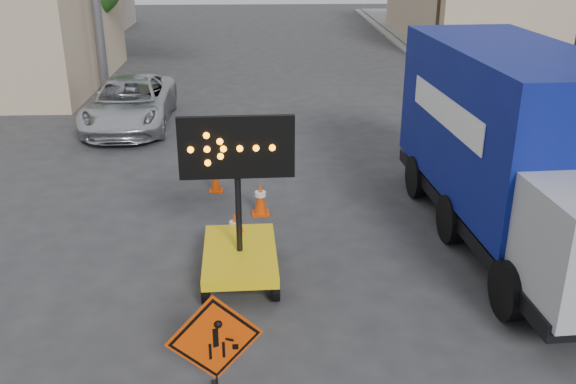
{
  "coord_description": "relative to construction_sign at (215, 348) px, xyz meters",
  "views": [
    {
      "loc": [
        -0.43,
        -6.82,
        5.95
      ],
      "look_at": [
        0.01,
        3.72,
        1.62
      ],
      "focal_mm": 40.0,
      "sensor_mm": 36.0,
      "label": 1
    }
  ],
  "objects": [
    {
      "name": "cone_b",
      "position": [
        0.07,
        4.79,
        -0.55
      ],
      "size": [
        0.46,
        0.46,
        0.69
      ],
      "rotation": [
        0.0,
        0.0,
        -0.4
      ],
      "color": "#D63C04",
      "rests_on": "ground"
    },
    {
      "name": "cone_a",
      "position": [
        0.25,
        4.1,
        -0.55
      ],
      "size": [
        0.47,
        0.47,
        0.7
      ],
      "rotation": [
        0.0,
        0.0,
        -0.4
      ],
      "color": "#D63C04",
      "rests_on": "ground"
    },
    {
      "name": "cone_d",
      "position": [
        -0.49,
        7.63,
        -0.58
      ],
      "size": [
        0.33,
        0.33,
        0.64
      ],
      "rotation": [
        0.0,
        0.0,
        0.01
      ],
      "color": "#D63C04",
      "rests_on": "ground"
    },
    {
      "name": "cone_c",
      "position": [
        0.6,
        6.23,
        -0.52
      ],
      "size": [
        0.41,
        0.41,
        0.76
      ],
      "rotation": [
        0.0,
        0.0,
        0.05
      ],
      "color": "#D63C04",
      "rests_on": "ground"
    },
    {
      "name": "pickup_truck",
      "position": [
        -3.58,
        13.4,
        -0.13
      ],
      "size": [
        2.68,
        5.58,
        1.53
      ],
      "primitive_type": "imported",
      "rotation": [
        0.0,
        0.0,
        0.03
      ],
      "color": "silver",
      "rests_on": "ground"
    },
    {
      "name": "arrow_board",
      "position": [
        0.22,
        3.35,
        -0.21
      ],
      "size": [
        1.96,
        2.22,
        3.1
      ],
      "rotation": [
        0.0,
        0.0,
        0.03
      ],
      "color": "yellow",
      "rests_on": "ground"
    },
    {
      "name": "sidewalk_right",
      "position": [
        10.59,
        14.85,
        -0.82
      ],
      "size": [
        4.0,
        60.0,
        0.15
      ],
      "primitive_type": "cube",
      "color": "gray",
      "rests_on": "ground"
    },
    {
      "name": "curb_right",
      "position": [
        8.29,
        14.85,
        -0.84
      ],
      "size": [
        0.4,
        60.0,
        0.12
      ],
      "primitive_type": "cube",
      "color": "gray",
      "rests_on": "ground"
    },
    {
      "name": "construction_sign",
      "position": [
        0.0,
        0.0,
        0.0
      ],
      "size": [
        1.26,
        0.9,
        1.7
      ],
      "rotation": [
        0.0,
        0.0,
        0.2
      ],
      "color": "black",
      "rests_on": "ground"
    },
    {
      "name": "box_truck",
      "position": [
        5.62,
        4.75,
        0.85
      ],
      "size": [
        2.97,
        8.22,
        3.85
      ],
      "rotation": [
        0.0,
        0.0,
        0.06
      ],
      "color": "black",
      "rests_on": "ground"
    },
    {
      "name": "cone_e",
      "position": [
        -0.6,
        10.84,
        -0.51
      ],
      "size": [
        0.48,
        0.48,
        0.77
      ],
      "rotation": [
        0.0,
        0.0,
        -0.26
      ],
      "color": "#D63C04",
      "rests_on": "ground"
    }
  ]
}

